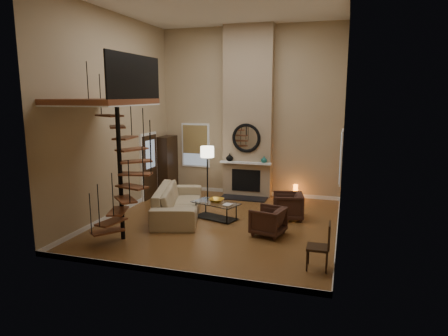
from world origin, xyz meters
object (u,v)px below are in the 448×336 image
(armchair_near, at_px, (291,206))
(armchair_far, at_px, (271,221))
(floor_lamp, at_px, (207,156))
(hutch, at_px, (167,164))
(coffee_table, at_px, (216,208))
(accent_lamp, at_px, (295,192))
(side_chair, at_px, (323,244))
(sofa, at_px, (178,202))

(armchair_near, bearing_deg, armchair_far, -22.17)
(armchair_far, height_order, floor_lamp, floor_lamp)
(hutch, height_order, armchair_near, hutch)
(coffee_table, distance_m, accent_lamp, 3.20)
(floor_lamp, relative_size, accent_lamp, 3.52)
(armchair_near, relative_size, side_chair, 0.86)
(sofa, bearing_deg, armchair_far, -123.74)
(hutch, bearing_deg, armchair_near, -22.94)
(armchair_near, height_order, coffee_table, armchair_near)
(hutch, height_order, side_chair, hutch)
(hutch, relative_size, sofa, 0.68)
(hutch, xyz_separation_m, armchair_near, (4.53, -1.92, -0.60))
(hutch, xyz_separation_m, sofa, (1.49, -2.55, -0.55))
(floor_lamp, relative_size, side_chair, 1.88)
(accent_lamp, bearing_deg, side_chair, -77.41)
(sofa, distance_m, side_chair, 4.72)
(armchair_near, distance_m, accent_lamp, 2.06)
(sofa, xyz_separation_m, side_chair, (4.06, -2.41, 0.13))
(armchair_near, bearing_deg, accent_lamp, 171.80)
(sofa, bearing_deg, accent_lamp, -64.38)
(coffee_table, xyz_separation_m, accent_lamp, (1.83, 2.63, -0.03))
(armchair_near, xyz_separation_m, accent_lamp, (-0.12, 2.05, -0.10))
(accent_lamp, bearing_deg, sofa, -137.35)
(coffee_table, relative_size, accent_lamp, 2.83)
(armchair_far, bearing_deg, accent_lamp, -169.73)
(sofa, bearing_deg, floor_lamp, -23.07)
(coffee_table, bearing_deg, accent_lamp, 55.21)
(side_chair, bearing_deg, hutch, 138.17)
(accent_lamp, bearing_deg, armchair_near, -86.61)
(hutch, bearing_deg, coffee_table, -43.98)
(armchair_far, distance_m, side_chair, 2.05)
(armchair_near, xyz_separation_m, floor_lamp, (-2.84, 1.27, 1.06))
(sofa, xyz_separation_m, armchair_near, (3.04, 0.64, -0.04))
(coffee_table, bearing_deg, armchair_near, 16.49)
(sofa, xyz_separation_m, accent_lamp, (2.92, 2.69, -0.15))
(coffee_table, bearing_deg, side_chair, -39.84)
(armchair_far, height_order, coffee_table, armchair_far)
(armchair_far, bearing_deg, side_chair, 51.97)
(coffee_table, xyz_separation_m, side_chair, (2.96, -2.47, 0.24))
(armchair_far, relative_size, side_chair, 0.79)
(armchair_far, xyz_separation_m, side_chair, (1.29, -1.58, 0.17))
(armchair_far, bearing_deg, hutch, -115.73)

